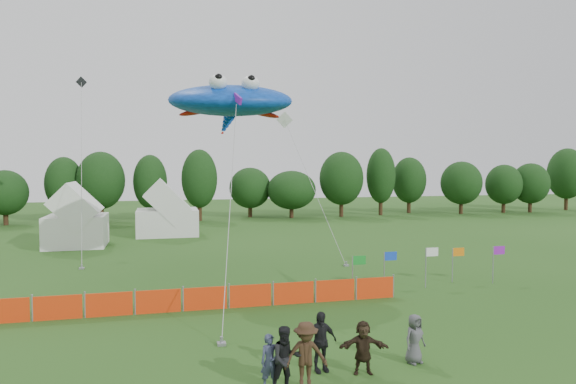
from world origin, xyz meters
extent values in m
plane|color=#234C16|center=(0.00, 0.00, 0.00)|extent=(160.00, 160.00, 0.00)
cylinder|color=#382314|center=(-21.24, 44.50, 0.96)|extent=(0.50, 0.50, 1.91)
ellipsoid|color=black|center=(-21.24, 44.50, 3.45)|extent=(4.61, 4.61, 4.30)
cylinder|color=#382314|center=(-15.73, 46.21, 1.19)|extent=(0.50, 0.50, 2.38)
ellipsoid|color=black|center=(-15.73, 46.21, 4.30)|extent=(4.09, 4.09, 5.35)
cylinder|color=#382314|center=(-11.75, 45.39, 1.29)|extent=(0.50, 0.50, 2.57)
ellipsoid|color=black|center=(-11.75, 45.39, 4.64)|extent=(5.20, 5.20, 5.79)
cylinder|color=#382314|center=(-6.44, 45.32, 1.23)|extent=(0.50, 0.50, 2.46)
ellipsoid|color=black|center=(-6.44, 45.32, 4.45)|extent=(3.78, 3.78, 5.55)
cylinder|color=#382314|center=(-0.99, 43.92, 1.33)|extent=(0.50, 0.50, 2.66)
ellipsoid|color=black|center=(-0.99, 43.92, 4.81)|extent=(4.05, 4.05, 5.99)
cylinder|color=#382314|center=(5.28, 46.53, 0.99)|extent=(0.50, 0.50, 1.98)
ellipsoid|color=black|center=(5.28, 46.53, 3.58)|extent=(5.06, 5.06, 4.46)
cylinder|color=#382314|center=(9.99, 44.56, 0.93)|extent=(0.50, 0.50, 1.86)
ellipsoid|color=black|center=(9.99, 44.56, 3.35)|extent=(5.86, 5.86, 4.18)
cylinder|color=#382314|center=(16.28, 44.38, 1.31)|extent=(0.50, 0.50, 2.62)
ellipsoid|color=black|center=(16.28, 44.38, 4.73)|extent=(5.41, 5.41, 5.89)
cylinder|color=#382314|center=(21.78, 44.99, 1.39)|extent=(0.50, 0.50, 2.78)
ellipsoid|color=black|center=(21.78, 44.99, 5.02)|extent=(3.67, 3.67, 6.26)
cylinder|color=#382314|center=(26.67, 46.88, 1.21)|extent=(0.50, 0.50, 2.42)
ellipsoid|color=black|center=(26.67, 46.88, 4.36)|extent=(4.46, 4.46, 5.44)
cylinder|color=#382314|center=(32.69, 44.13, 1.12)|extent=(0.50, 0.50, 2.24)
ellipsoid|color=black|center=(32.69, 44.13, 4.04)|extent=(5.26, 5.26, 5.03)
cylinder|color=#382314|center=(39.09, 44.15, 1.05)|extent=(0.50, 0.50, 2.10)
ellipsoid|color=black|center=(39.09, 44.15, 3.80)|extent=(4.74, 4.74, 4.73)
cylinder|color=#382314|center=(42.84, 43.69, 1.08)|extent=(0.50, 0.50, 2.16)
ellipsoid|color=black|center=(42.84, 43.69, 3.91)|extent=(4.88, 4.88, 4.87)
cylinder|color=#382314|center=(50.29, 45.54, 1.43)|extent=(0.50, 0.50, 2.85)
ellipsoid|color=black|center=(50.29, 45.54, 5.15)|extent=(5.19, 5.19, 6.42)
cube|color=white|center=(-11.70, 27.55, 1.22)|extent=(4.42, 4.42, 2.43)
cube|color=silver|center=(-4.72, 32.35, 1.18)|extent=(5.36, 4.28, 2.36)
cube|color=red|center=(-11.42, 7.30, 0.50)|extent=(1.90, 0.06, 1.00)
cube|color=red|center=(-9.42, 7.30, 0.50)|extent=(1.90, 0.06, 1.00)
cube|color=red|center=(-7.42, 7.30, 0.50)|extent=(1.90, 0.06, 1.00)
cube|color=red|center=(-5.42, 7.30, 0.50)|extent=(1.90, 0.06, 1.00)
cube|color=red|center=(-3.42, 7.30, 0.50)|extent=(1.90, 0.06, 1.00)
cube|color=red|center=(-1.42, 7.30, 0.50)|extent=(1.90, 0.06, 1.00)
cube|color=red|center=(0.58, 7.30, 0.50)|extent=(1.90, 0.06, 1.00)
cube|color=red|center=(2.58, 7.30, 0.50)|extent=(1.90, 0.06, 1.00)
cube|color=red|center=(4.58, 7.30, 0.50)|extent=(1.90, 0.06, 1.00)
cylinder|color=gray|center=(4.00, 8.73, 0.90)|extent=(0.06, 0.06, 1.81)
cube|color=#148C26|center=(4.35, 8.73, 1.58)|extent=(0.70, 0.02, 0.45)
cylinder|color=gray|center=(6.00, 9.37, 0.91)|extent=(0.06, 0.06, 1.82)
cube|color=blue|center=(6.35, 9.37, 1.60)|extent=(0.70, 0.02, 0.45)
cylinder|color=gray|center=(8.00, 8.66, 1.04)|extent=(0.06, 0.06, 2.07)
cube|color=white|center=(8.35, 8.66, 1.85)|extent=(0.70, 0.02, 0.45)
cylinder|color=gray|center=(10.00, 9.40, 0.94)|extent=(0.06, 0.06, 1.87)
cube|color=orange|center=(10.35, 9.40, 1.65)|extent=(0.70, 0.02, 0.45)
cylinder|color=gray|center=(12.00, 8.69, 1.00)|extent=(0.06, 0.06, 2.00)
cube|color=purple|center=(12.35, 8.69, 1.77)|extent=(0.70, 0.02, 0.45)
imported|color=#323854|center=(-2.30, -1.13, 0.78)|extent=(0.61, 0.43, 1.55)
imported|color=black|center=(-1.89, -1.40, 0.92)|extent=(0.95, 0.77, 1.83)
imported|color=#352215|center=(-1.32, -1.42, 0.96)|extent=(1.29, 0.80, 1.93)
imported|color=black|center=(-0.55, -0.33, 0.93)|extent=(1.14, 0.60, 1.86)
imported|color=#4B4A4F|center=(2.59, -0.41, 0.79)|extent=(0.88, 0.71, 1.58)
imported|color=black|center=(0.67, -0.81, 0.81)|extent=(1.57, 0.80, 1.62)
ellipsoid|color=blue|center=(-1.43, 13.47, 9.92)|extent=(7.55, 6.17, 2.40)
sphere|color=white|center=(-2.28, 11.98, 10.66)|extent=(0.96, 0.96, 0.96)
sphere|color=white|center=(-0.57, 11.98, 10.66)|extent=(0.96, 0.96, 0.96)
ellipsoid|color=#BD1209|center=(-3.26, 13.70, 9.29)|extent=(2.01, 0.88, 0.31)
ellipsoid|color=#BD1209|center=(0.40, 13.70, 9.29)|extent=(2.01, 0.88, 0.31)
cube|color=purple|center=(-1.43, 10.84, 9.69)|extent=(0.37, 0.96, 0.70)
cylinder|color=#A5A5A5|center=(-2.33, 6.95, 4.81)|extent=(1.84, 8.53, 9.64)
cube|color=gray|center=(-3.23, 2.70, 0.05)|extent=(0.30, 0.30, 0.10)
cube|color=silver|center=(4.49, 25.26, 9.98)|extent=(1.32, 0.36, 1.32)
cylinder|color=#A5A5A5|center=(5.24, 20.13, 4.99)|extent=(1.54, 10.28, 10.00)
cube|color=gray|center=(6.00, 15.00, 0.05)|extent=(0.30, 0.30, 0.10)
cube|color=black|center=(-11.43, 29.78, 13.09)|extent=(0.91, 0.26, 0.91)
cylinder|color=#A5A5A5|center=(-10.71, 23.89, 6.55)|extent=(1.46, 11.80, 13.11)
cube|color=gray|center=(-10.00, 18.00, 0.05)|extent=(0.30, 0.30, 0.10)
camera|label=1|loc=(-5.23, -15.10, 6.34)|focal=32.00mm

